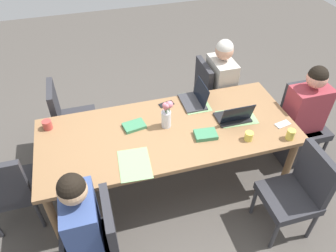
% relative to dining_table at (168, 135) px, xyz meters
% --- Properties ---
extents(ground_plane, '(10.00, 10.00, 0.00)m').
position_rel_dining_table_xyz_m(ground_plane, '(0.00, 0.00, -0.68)').
color(ground_plane, '#4C4742').
extents(dining_table, '(2.40, 0.99, 0.75)m').
position_rel_dining_table_xyz_m(dining_table, '(0.00, 0.00, 0.00)').
color(dining_table, olive).
rests_on(dining_table, ground_plane).
extents(chair_head_left_left_near, '(0.44, 0.44, 0.90)m').
position_rel_dining_table_xyz_m(chair_head_left_left_near, '(-1.54, -0.06, -0.18)').
color(chair_head_left_left_near, '#2D2D33').
rests_on(chair_head_left_left_near, ground_plane).
extents(person_head_left_left_near, '(0.40, 0.36, 1.19)m').
position_rel_dining_table_xyz_m(person_head_left_left_near, '(-1.48, 0.02, -0.16)').
color(person_head_left_left_near, '#2D2D33').
rests_on(person_head_left_left_near, ground_plane).
extents(chair_near_left_mid, '(0.44, 0.44, 0.90)m').
position_rel_dining_table_xyz_m(chair_near_left_mid, '(-0.77, -0.79, -0.18)').
color(chair_near_left_mid, '#2D2D33').
rests_on(chair_near_left_mid, ground_plane).
extents(person_near_left_mid, '(0.36, 0.40, 1.19)m').
position_rel_dining_table_xyz_m(person_near_left_mid, '(-0.85, -0.73, -0.16)').
color(person_near_left_mid, '#2D2D33').
rests_on(person_near_left_mid, ground_plane).
extents(chair_far_left_far, '(0.44, 0.44, 0.90)m').
position_rel_dining_table_xyz_m(chair_far_left_far, '(0.78, 0.79, -0.18)').
color(chair_far_left_far, '#2D2D33').
rests_on(chair_far_left_far, ground_plane).
extents(person_far_left_far, '(0.36, 0.40, 1.19)m').
position_rel_dining_table_xyz_m(person_far_left_far, '(0.85, 0.73, -0.16)').
color(person_far_left_far, '#2D2D33').
rests_on(person_far_left_far, ground_plane).
extents(chair_head_right_right_near, '(0.44, 0.44, 0.90)m').
position_rel_dining_table_xyz_m(chair_head_right_right_near, '(1.47, 0.08, -0.18)').
color(chair_head_right_right_near, '#2D2D33').
rests_on(chair_head_right_right_near, ground_plane).
extents(chair_far_right_mid, '(0.44, 0.44, 0.90)m').
position_rel_dining_table_xyz_m(chair_far_right_mid, '(-0.95, 0.78, -0.18)').
color(chair_far_right_mid, '#2D2D33').
rests_on(chair_far_right_mid, ground_plane).
extents(chair_near_right_far, '(0.44, 0.44, 0.90)m').
position_rel_dining_table_xyz_m(chair_near_right_far, '(0.91, -0.78, -0.18)').
color(chair_near_right_far, '#2D2D33').
rests_on(chair_near_right_far, ground_plane).
extents(flower_vase, '(0.10, 0.09, 0.29)m').
position_rel_dining_table_xyz_m(flower_vase, '(-0.01, -0.06, 0.21)').
color(flower_vase, silver).
rests_on(flower_vase, dining_table).
extents(placemat_head_left_left_near, '(0.38, 0.29, 0.00)m').
position_rel_dining_table_xyz_m(placemat_head_left_left_near, '(-0.69, 0.01, 0.07)').
color(placemat_head_left_left_near, '#7FAD70').
rests_on(placemat_head_left_left_near, dining_table).
extents(placemat_near_left_mid, '(0.27, 0.36, 0.00)m').
position_rel_dining_table_xyz_m(placemat_near_left_mid, '(-0.38, -0.33, 0.07)').
color(placemat_near_left_mid, '#7FAD70').
rests_on(placemat_near_left_mid, dining_table).
extents(placemat_far_left_far, '(0.28, 0.38, 0.00)m').
position_rel_dining_table_xyz_m(placemat_far_left_far, '(0.38, 0.33, 0.07)').
color(placemat_far_left_far, '#7FAD70').
rests_on(placemat_far_left_far, dining_table).
extents(laptop_head_left_left_near, '(0.32, 0.22, 0.21)m').
position_rel_dining_table_xyz_m(laptop_head_left_left_near, '(-0.65, 0.03, 0.11)').
color(laptop_head_left_left_near, black).
rests_on(laptop_head_left_left_near, dining_table).
extents(laptop_near_left_mid, '(0.22, 0.32, 0.21)m').
position_rel_dining_table_xyz_m(laptop_near_left_mid, '(-0.38, -0.33, 0.11)').
color(laptop_near_left_mid, '#38383D').
rests_on(laptop_near_left_mid, dining_table).
extents(coffee_mug_near_left, '(0.07, 0.07, 0.10)m').
position_rel_dining_table_xyz_m(coffee_mug_near_left, '(-1.02, 0.41, 0.12)').
color(coffee_mug_near_left, '#DBC64C').
rests_on(coffee_mug_near_left, dining_table).
extents(coffee_mug_near_right, '(0.08, 0.08, 0.08)m').
position_rel_dining_table_xyz_m(coffee_mug_near_right, '(-0.66, 0.32, 0.11)').
color(coffee_mug_near_right, '#DBC64C').
rests_on(coffee_mug_near_right, dining_table).
extents(coffee_mug_centre_left, '(0.09, 0.09, 0.09)m').
position_rel_dining_table_xyz_m(coffee_mug_centre_left, '(1.07, -0.33, 0.11)').
color(coffee_mug_centre_left, '#AD3D38').
rests_on(coffee_mug_centre_left, dining_table).
extents(book_red_cover, '(0.21, 0.16, 0.04)m').
position_rel_dining_table_xyz_m(book_red_cover, '(-0.31, 0.17, 0.09)').
color(book_red_cover, '#3D7F56').
rests_on(book_red_cover, dining_table).
extents(book_blue_cover, '(0.22, 0.17, 0.03)m').
position_rel_dining_table_xyz_m(book_blue_cover, '(0.29, -0.13, 0.08)').
color(book_blue_cover, '#3D7F56').
rests_on(book_blue_cover, dining_table).
extents(phone_black, '(0.16, 0.10, 0.01)m').
position_rel_dining_table_xyz_m(phone_black, '(-0.09, -0.38, 0.07)').
color(phone_black, black).
rests_on(phone_black, dining_table).
extents(phone_silver, '(0.16, 0.10, 0.01)m').
position_rel_dining_table_xyz_m(phone_silver, '(-1.07, 0.22, 0.07)').
color(phone_silver, silver).
rests_on(phone_silver, dining_table).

